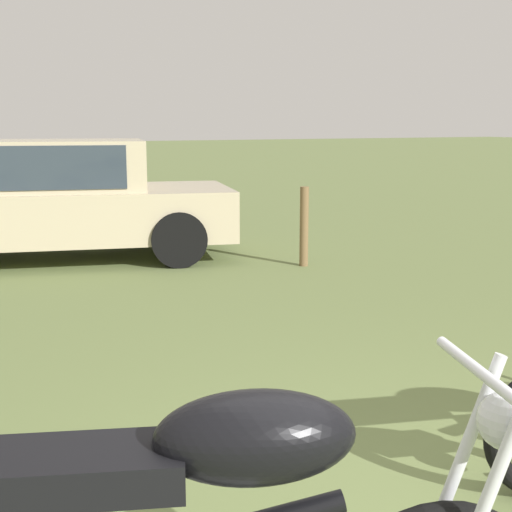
% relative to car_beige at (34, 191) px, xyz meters
% --- Properties ---
extents(car_beige, '(4.54, 2.73, 1.43)m').
position_rel_car_beige_xyz_m(car_beige, '(0.00, 0.00, 0.00)').
color(car_beige, '#BCAD8C').
rests_on(car_beige, ground).
extents(fence_post_wooden, '(0.10, 0.10, 0.92)m').
position_rel_car_beige_xyz_m(fence_post_wooden, '(2.67, -1.78, -0.37)').
color(fence_post_wooden, brown).
rests_on(fence_post_wooden, ground).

